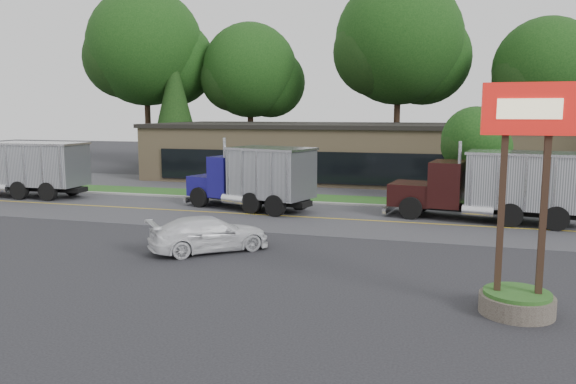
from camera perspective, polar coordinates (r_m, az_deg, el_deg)
name	(u,v)px	position (r m, az deg, el deg)	size (l,w,h in m)	color
ground	(192,260)	(20.35, -9.77, -6.85)	(140.00, 140.00, 0.00)	#313136
road	(269,215)	(28.51, -1.90, -2.40)	(60.00, 8.00, 0.02)	#4F4F54
center_line	(269,215)	(28.51, -1.90, -2.40)	(60.00, 0.12, 0.01)	gold
curb	(292,203)	(32.48, 0.39, -1.09)	(60.00, 0.30, 0.12)	#9E9E99
grass_verge	(300,198)	(34.19, 1.20, -0.62)	(60.00, 3.40, 0.03)	#28581E
far_parking	(318,188)	(38.99, 3.08, 0.46)	(60.00, 7.00, 0.02)	#4F4F54
strip_mall	(361,153)	(44.28, 7.39, 3.93)	(32.00, 12.00, 4.00)	tan
bilo_sign	(521,238)	(15.61, 22.55, -4.33)	(2.20, 1.90, 5.95)	#6B6054
tree_far_a	(148,53)	(57.64, -14.04, 13.53)	(11.91, 11.21, 16.99)	#382619
tree_far_b	(252,75)	(55.09, -3.69, 11.78)	(9.56, 9.00, 13.64)	#382619
tree_far_c	(401,47)	(52.30, 11.41, 14.24)	(11.96, 11.26, 17.06)	#382619
tree_far_d	(547,75)	(51.40, 24.86, 10.75)	(9.01, 8.48, 12.86)	#382619
evergreen_left	(175,104)	(53.66, -11.44, 8.80)	(4.77, 4.77, 10.84)	#382619
tree_verge	(476,143)	(32.78, 18.55, 4.75)	(3.87, 3.65, 5.53)	#382619
dump_truck_red	(22,168)	(38.29, -25.45, 2.26)	(9.65, 2.82, 3.36)	black
dump_truck_blue	(256,176)	(29.98, -3.27, 1.59)	(7.52, 4.51, 3.36)	black
dump_truck_maroon	(498,184)	(28.42, 20.56, 0.74)	(9.30, 3.88, 3.36)	black
rally_car	(209,234)	(21.45, -7.99, -4.22)	(1.84, 4.53, 1.31)	silver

